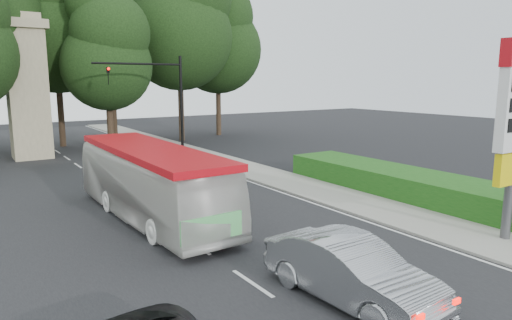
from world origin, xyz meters
TOP-DOWN VIEW (x-y plane):
  - road_surface at (0.00, 12.00)m, footprint 14.00×80.00m
  - sidewalk_right at (8.50, 12.00)m, footprint 3.00×80.00m
  - hedge at (11.50, 8.00)m, footprint 3.00×14.00m
  - traffic_signal_mast at (5.68, 24.00)m, footprint 6.10×0.35m
  - monument at (-2.00, 30.00)m, footprint 3.00×3.00m
  - tree_center_right at (1.00, 35.00)m, footprint 9.24×9.24m
  - tree_east_near at (6.00, 37.00)m, footprint 8.12×8.12m
  - tree_east_mid at (11.00, 33.00)m, footprint 9.52×9.52m
  - tree_far_east at (16.00, 35.00)m, footprint 8.68×8.68m
  - tree_monument_right at (3.50, 29.50)m, footprint 6.72×6.72m
  - transit_bus at (-0.13, 11.26)m, footprint 2.87×10.67m
  - sedan_silver at (1.54, 1.83)m, footprint 2.06×5.06m

SIDE VIEW (x-z plane):
  - road_surface at x=0.00m, z-range 0.00..0.02m
  - sidewalk_right at x=8.50m, z-range 0.00..0.12m
  - hedge at x=11.50m, z-range 0.00..1.20m
  - sedan_silver at x=1.54m, z-range 0.00..1.63m
  - transit_bus at x=-0.13m, z-range 0.00..2.95m
  - traffic_signal_mast at x=5.68m, z-range 1.07..8.27m
  - monument at x=-2.00m, z-range 0.08..10.13m
  - tree_monument_right at x=3.50m, z-range 1.41..14.61m
  - tree_east_near at x=6.00m, z-range 1.71..17.66m
  - tree_far_east at x=16.00m, z-range 1.83..18.88m
  - tree_center_right at x=1.00m, z-range 1.94..20.09m
  - tree_east_mid at x=11.00m, z-range 2.00..20.70m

